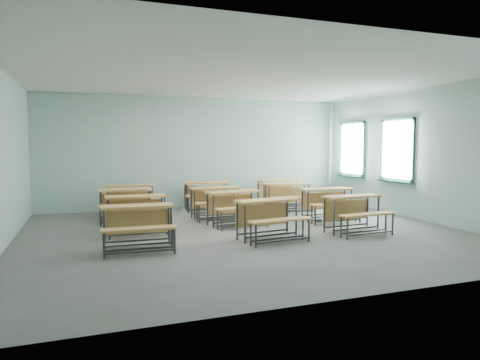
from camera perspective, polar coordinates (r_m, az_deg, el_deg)
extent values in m
cube|color=slate|center=(9.00, 0.84, -7.08)|extent=(9.00, 8.00, 0.02)
cube|color=silver|center=(8.91, 0.87, 13.62)|extent=(9.00, 8.00, 0.02)
cube|color=#9AC1B9|center=(12.64, -5.56, 3.69)|extent=(9.00, 0.02, 3.20)
cube|color=#9AC1B9|center=(5.25, 16.42, 1.92)|extent=(9.00, 0.02, 3.20)
cube|color=#9AC1B9|center=(11.22, 23.00, 3.18)|extent=(0.02, 8.00, 3.20)
cube|color=#163F39|center=(13.42, 14.65, 0.75)|extent=(0.06, 1.20, 0.06)
cube|color=#163F39|center=(13.40, 14.80, 7.33)|extent=(0.06, 1.20, 0.06)
cube|color=#163F39|center=(12.92, 16.16, 3.99)|extent=(0.06, 0.06, 1.60)
cube|color=#163F39|center=(13.86, 13.39, 4.09)|extent=(0.06, 0.06, 1.60)
cube|color=#163F39|center=(13.39, 14.73, 4.04)|extent=(0.04, 0.04, 1.48)
cube|color=#163F39|center=(13.39, 14.73, 4.04)|extent=(0.04, 1.08, 0.04)
cube|color=#163F39|center=(13.40, 14.51, 0.49)|extent=(0.14, 1.28, 0.04)
cube|color=white|center=(13.40, 14.81, 4.04)|extent=(0.01, 1.08, 1.48)
cube|color=#163F39|center=(11.83, 20.12, 0.08)|extent=(0.06, 1.20, 0.06)
cube|color=#163F39|center=(11.81, 20.34, 7.55)|extent=(0.06, 1.20, 0.06)
cube|color=#163F39|center=(11.36, 22.08, 3.73)|extent=(0.06, 0.06, 1.60)
cube|color=#163F39|center=(12.23, 18.52, 3.89)|extent=(0.06, 0.06, 1.60)
cube|color=#163F39|center=(11.79, 20.23, 3.82)|extent=(0.04, 0.04, 1.48)
cube|color=#163F39|center=(11.79, 20.23, 3.82)|extent=(0.04, 1.08, 0.04)
cube|color=#163F39|center=(11.81, 19.97, -0.21)|extent=(0.14, 1.28, 0.04)
cube|color=white|center=(11.81, 20.33, 3.81)|extent=(0.01, 1.08, 1.48)
cube|color=#BC8443|center=(7.76, -13.51, -3.42)|extent=(1.26, 0.48, 0.04)
cube|color=#BC8443|center=(7.99, -13.54, -5.46)|extent=(1.18, 0.08, 0.43)
cylinder|color=#313336|center=(7.65, -17.67, -6.57)|extent=(0.04, 0.04, 0.73)
cylinder|color=#313336|center=(7.71, -9.15, -6.31)|extent=(0.04, 0.04, 0.73)
cylinder|color=#313336|center=(7.97, -17.62, -6.11)|extent=(0.04, 0.04, 0.73)
cylinder|color=#313336|center=(8.03, -9.45, -5.87)|extent=(0.04, 0.04, 0.73)
cube|color=#313336|center=(7.71, -13.35, -8.38)|extent=(1.14, 0.09, 0.03)
cube|color=#313336|center=(8.04, -13.49, -7.85)|extent=(1.14, 0.09, 0.03)
cube|color=#BC8443|center=(7.32, -13.25, -6.34)|extent=(1.25, 0.33, 0.04)
cylinder|color=#313336|center=(7.26, -17.69, -8.40)|extent=(0.04, 0.04, 0.43)
cylinder|color=#313336|center=(7.33, -8.69, -8.12)|extent=(0.04, 0.04, 0.43)
cylinder|color=#313336|center=(7.45, -17.67, -8.06)|extent=(0.04, 0.04, 0.43)
cylinder|color=#313336|center=(7.51, -8.90, -7.79)|extent=(0.04, 0.04, 0.43)
cube|color=#313336|center=(7.30, -13.15, -9.29)|extent=(1.14, 0.09, 0.03)
cube|color=#313336|center=(7.49, -13.24, -8.93)|extent=(1.14, 0.09, 0.03)
cube|color=#BC8443|center=(8.33, 3.65, -2.73)|extent=(1.28, 0.55, 0.04)
cube|color=#BC8443|center=(8.54, 3.00, -4.68)|extent=(1.17, 0.15, 0.43)
cylinder|color=#313336|center=(7.98, 0.66, -5.87)|extent=(0.04, 0.04, 0.73)
cylinder|color=#313336|center=(8.54, 7.51, -5.20)|extent=(0.04, 0.04, 0.73)
cylinder|color=#313336|center=(8.27, -0.37, -5.49)|extent=(0.04, 0.04, 0.73)
cylinder|color=#313336|center=(8.82, 6.31, -4.88)|extent=(0.04, 0.04, 0.73)
cube|color=#313336|center=(8.30, 4.19, -7.32)|extent=(1.13, 0.16, 0.03)
cube|color=#313336|center=(8.58, 3.07, -6.91)|extent=(1.13, 0.16, 0.03)
cube|color=#BC8443|center=(7.95, 5.42, -5.34)|extent=(1.26, 0.40, 0.04)
cylinder|color=#313336|center=(7.64, 2.13, -7.53)|extent=(0.04, 0.04, 0.43)
cylinder|color=#313336|center=(8.22, 9.16, -6.69)|extent=(0.04, 0.04, 0.43)
cylinder|color=#313336|center=(7.81, 1.44, -7.25)|extent=(0.04, 0.04, 0.43)
cylinder|color=#313336|center=(8.38, 8.38, -6.46)|extent=(0.04, 0.04, 0.43)
cube|color=#313336|center=(7.94, 5.77, -8.04)|extent=(1.13, 0.16, 0.03)
cube|color=#313336|center=(8.11, 5.03, -7.77)|extent=(1.13, 0.16, 0.03)
cube|color=#BC8443|center=(9.26, 14.70, -2.12)|extent=(1.27, 0.51, 0.04)
cube|color=#BC8443|center=(9.45, 13.93, -3.89)|extent=(1.18, 0.11, 0.43)
cylinder|color=#313336|center=(8.84, 12.43, -4.93)|extent=(0.04, 0.04, 0.73)
cylinder|color=#313336|center=(9.55, 17.93, -4.33)|extent=(0.04, 0.04, 0.73)
cylinder|color=#313336|center=(9.10, 11.19, -4.63)|extent=(0.04, 0.04, 0.73)
cylinder|color=#313336|center=(9.80, 16.64, -4.07)|extent=(0.04, 0.04, 0.73)
cube|color=#313336|center=(9.23, 15.25, -6.24)|extent=(1.13, 0.12, 0.03)
cube|color=#313336|center=(9.48, 13.98, -5.92)|extent=(1.13, 0.12, 0.03)
cube|color=#BC8443|center=(8.92, 16.65, -4.41)|extent=(1.26, 0.35, 0.04)
cylinder|color=#313336|center=(8.53, 14.14, -6.36)|extent=(0.04, 0.04, 0.43)
cylinder|color=#313336|center=(9.27, 19.69, -5.61)|extent=(0.04, 0.04, 0.43)
cylinder|color=#313336|center=(8.68, 13.33, -6.15)|extent=(0.04, 0.04, 0.43)
cylinder|color=#313336|center=(9.41, 18.86, -5.43)|extent=(0.04, 0.04, 0.43)
cube|color=#313336|center=(8.92, 17.01, -6.81)|extent=(1.13, 0.12, 0.03)
cube|color=#313336|center=(9.06, 16.19, -6.60)|extent=(1.13, 0.12, 0.03)
cube|color=#BC8443|center=(9.20, -13.72, -2.14)|extent=(1.24, 0.42, 0.04)
cube|color=#BC8443|center=(9.43, -13.80, -3.90)|extent=(1.18, 0.02, 0.43)
cylinder|color=#313336|center=(9.06, -17.15, -4.80)|extent=(0.04, 0.04, 0.73)
cylinder|color=#313336|center=(9.17, -10.02, -4.54)|extent=(0.04, 0.04, 0.73)
cylinder|color=#313336|center=(9.38, -17.23, -4.47)|extent=(0.04, 0.04, 0.73)
cylinder|color=#313336|center=(9.49, -10.35, -4.23)|extent=(0.04, 0.04, 0.73)
cube|color=#313336|center=(9.14, -13.53, -6.31)|extent=(1.14, 0.03, 0.03)
cube|color=#313336|center=(9.46, -13.74, -5.93)|extent=(1.14, 0.03, 0.03)
cube|color=#BC8443|center=(8.76, -13.34, -4.51)|extent=(1.24, 0.26, 0.04)
cylinder|color=#313336|center=(8.66, -17.00, -6.26)|extent=(0.04, 0.04, 0.43)
cylinder|color=#313336|center=(8.78, -9.54, -5.96)|extent=(0.04, 0.04, 0.43)
cylinder|color=#313336|center=(8.85, -17.06, -6.02)|extent=(0.04, 0.04, 0.43)
cylinder|color=#313336|center=(8.97, -9.76, -5.74)|extent=(0.04, 0.04, 0.43)
cube|color=#313336|center=(8.73, -13.23, -6.97)|extent=(1.14, 0.03, 0.03)
cube|color=#313336|center=(8.92, -13.37, -6.72)|extent=(1.14, 0.03, 0.03)
cube|color=#BC8443|center=(9.79, -0.92, -1.59)|extent=(1.28, 0.57, 0.04)
cube|color=#BC8443|center=(10.00, -1.40, -3.28)|extent=(1.17, 0.17, 0.43)
cylinder|color=#313336|center=(9.45, -3.58, -4.20)|extent=(0.04, 0.04, 0.73)
cylinder|color=#313336|center=(9.95, 2.44, -3.73)|extent=(0.04, 0.04, 0.73)
cylinder|color=#313336|center=(9.75, -4.35, -3.92)|extent=(0.04, 0.04, 0.73)
cylinder|color=#313336|center=(10.24, 1.53, -3.49)|extent=(0.04, 0.04, 0.73)
cube|color=#313336|center=(9.73, -0.49, -5.50)|extent=(1.13, 0.17, 0.03)
cube|color=#313336|center=(10.03, -1.33, -5.19)|extent=(1.13, 0.17, 0.03)
cube|color=#BC8443|center=(9.39, 0.41, -3.76)|extent=(1.26, 0.41, 0.04)
cylinder|color=#313336|center=(9.09, -2.50, -5.53)|extent=(0.04, 0.04, 0.43)
cylinder|color=#313336|center=(9.61, 3.70, -4.97)|extent=(0.04, 0.04, 0.43)
cylinder|color=#313336|center=(9.27, -3.00, -5.33)|extent=(0.04, 0.04, 0.43)
cylinder|color=#313336|center=(9.78, 3.11, -4.80)|extent=(0.04, 0.04, 0.43)
cube|color=#313336|center=(9.36, 0.69, -6.04)|extent=(1.13, 0.17, 0.03)
cube|color=#313336|center=(9.53, 0.14, -5.84)|extent=(1.13, 0.17, 0.03)
cube|color=#BC8443|center=(10.60, 11.51, -1.19)|extent=(1.27, 0.52, 0.04)
cube|color=#BC8443|center=(10.81, 11.03, -2.75)|extent=(1.17, 0.12, 0.43)
cylinder|color=#313336|center=(10.26, 9.04, -3.53)|extent=(0.04, 0.04, 0.73)
cylinder|color=#313336|center=(10.77, 14.58, -3.23)|extent=(0.04, 0.04, 0.73)
cylinder|color=#313336|center=(10.56, 8.31, -3.28)|extent=(0.04, 0.04, 0.73)
cylinder|color=#313336|center=(11.06, 13.74, -3.01)|extent=(0.04, 0.04, 0.73)
cube|color=#313336|center=(10.55, 11.85, -4.80)|extent=(1.13, 0.13, 0.03)
cube|color=#313336|center=(10.84, 11.06, -4.52)|extent=(1.13, 0.13, 0.03)
cube|color=#BC8443|center=(10.20, 12.72, -3.18)|extent=(1.26, 0.36, 0.04)
cylinder|color=#313336|center=(9.90, 10.03, -4.74)|extent=(0.04, 0.04, 0.43)
cylinder|color=#313336|center=(10.43, 15.72, -4.37)|extent=(0.04, 0.04, 0.43)
cylinder|color=#313336|center=(10.08, 9.56, -4.57)|extent=(0.04, 0.04, 0.43)
cylinder|color=#313336|center=(10.59, 15.18, -4.21)|extent=(0.04, 0.04, 0.43)
cube|color=#313336|center=(10.17, 12.94, -5.29)|extent=(1.13, 0.13, 0.03)
cube|color=#313336|center=(10.35, 12.43, -5.11)|extent=(1.13, 0.13, 0.03)
cube|color=#BC8443|center=(10.59, -15.08, -1.27)|extent=(1.25, 0.46, 0.04)
cube|color=#BC8443|center=(10.82, -15.08, -2.82)|extent=(1.18, 0.07, 0.43)
cylinder|color=#313336|center=(10.47, -18.11, -3.55)|extent=(0.04, 0.04, 0.73)
cylinder|color=#313336|center=(10.51, -11.90, -3.37)|extent=(0.04, 0.04, 0.73)
cylinder|color=#313336|center=(10.80, -18.09, -3.30)|extent=(0.04, 0.04, 0.73)
cylinder|color=#313336|center=(10.84, -12.07, -3.13)|extent=(0.04, 0.04, 0.73)
cube|color=#313336|center=(10.52, -14.96, -4.88)|extent=(1.14, 0.08, 0.03)
cube|color=#313336|center=(10.84, -15.04, -4.60)|extent=(1.14, 0.08, 0.03)
cube|color=#BC8443|center=(10.14, -14.92, -3.28)|extent=(1.25, 0.31, 0.04)
cylinder|color=#313336|center=(10.07, -18.11, -4.75)|extent=(0.04, 0.04, 0.43)
cylinder|color=#313336|center=(10.12, -11.65, -4.56)|extent=(0.04, 0.04, 0.43)
cylinder|color=#313336|center=(10.26, -18.10, -4.57)|extent=(0.04, 0.04, 0.43)
cylinder|color=#313336|center=(10.31, -11.76, -4.39)|extent=(0.04, 0.04, 0.43)
cube|color=#313336|center=(10.10, -14.85, -5.40)|extent=(1.14, 0.08, 0.03)
cube|color=#313336|center=(10.29, -14.90, -5.21)|extent=(1.14, 0.08, 0.03)
cube|color=#BC8443|center=(10.70, -3.36, -1.05)|extent=(1.24, 0.43, 0.04)
cube|color=#BC8443|center=(10.91, -3.65, -2.60)|extent=(1.18, 0.04, 0.43)
cylinder|color=#313336|center=(10.43, -6.07, -3.36)|extent=(0.04, 0.04, 0.73)
cylinder|color=#313336|center=(10.77, -0.20, -3.08)|extent=(0.04, 0.04, 0.73)
cylinder|color=#313336|center=(10.75, -6.51, -3.12)|extent=(0.04, 0.04, 0.73)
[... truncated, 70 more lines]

